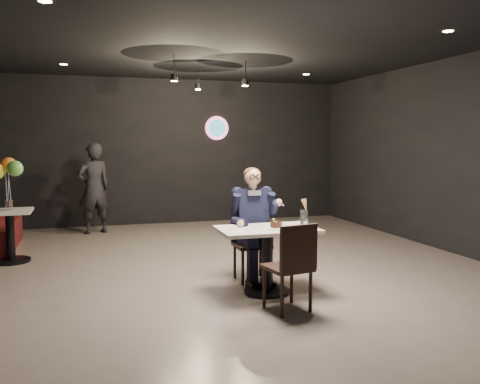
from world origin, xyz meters
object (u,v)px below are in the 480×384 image
object	(u,v)px
seated_man	(252,223)
sundae_glass	(304,218)
main_table	(267,261)
balloon_vase	(9,205)
passerby	(94,188)
chair_near	(287,266)
side_table	(10,236)
chair_far	(252,244)

from	to	relation	value
seated_man	sundae_glass	size ratio (longest dim) A/B	7.41
main_table	balloon_vase	bearing A→B (deg)	140.69
sundae_glass	seated_man	bearing A→B (deg)	124.96
seated_man	passerby	distance (m)	4.34
chair_near	balloon_vase	world-z (taller)	chair_near
main_table	sundae_glass	size ratio (longest dim) A/B	5.66
sundae_glass	side_table	world-z (taller)	sundae_glass
chair_near	seated_man	distance (m)	1.19
seated_man	passerby	bearing A→B (deg)	114.65
side_table	balloon_vase	world-z (taller)	balloon_vase
chair_near	sundae_glass	xyz separation A→B (m)	(0.42, 0.55, 0.39)
chair_far	passerby	world-z (taller)	passerby
seated_man	sundae_glass	world-z (taller)	seated_man
seated_man	balloon_vase	distance (m)	3.55
sundae_glass	chair_far	bearing A→B (deg)	124.96
chair_near	sundae_glass	size ratio (longest dim) A/B	4.74
passerby	chair_far	bearing A→B (deg)	96.54
main_table	chair_near	distance (m)	0.62
balloon_vase	passerby	world-z (taller)	passerby
main_table	seated_man	xyz separation A→B (m)	(0.00, 0.55, 0.34)
balloon_vase	seated_man	bearing A→B (deg)	-32.43
passerby	seated_man	bearing A→B (deg)	96.54
chair_near	chair_far	bearing A→B (deg)	78.89
chair_near	balloon_vase	bearing A→B (deg)	123.26
seated_man	balloon_vase	size ratio (longest dim) A/B	9.63
sundae_glass	passerby	distance (m)	5.07
main_table	chair_near	world-z (taller)	chair_near
chair_near	side_table	bearing A→B (deg)	123.26
chair_far	balloon_vase	world-z (taller)	chair_far
chair_near	passerby	bearing A→B (deg)	98.43
passerby	side_table	bearing A→B (deg)	41.79
chair_near	side_table	size ratio (longest dim) A/B	1.23
chair_far	side_table	size ratio (longest dim) A/B	1.23
seated_man	passerby	xyz separation A→B (m)	(-1.81, 3.95, 0.13)
chair_far	passerby	distance (m)	4.36
seated_man	side_table	size ratio (longest dim) A/B	1.93
main_table	side_table	xyz separation A→B (m)	(-3.00, 2.45, -0.00)
chair_far	passerby	xyz separation A→B (m)	(-1.81, 3.95, 0.39)
sundae_glass	balloon_vase	world-z (taller)	sundae_glass
chair_far	balloon_vase	size ratio (longest dim) A/B	6.16
chair_near	passerby	size ratio (longest dim) A/B	0.54
side_table	balloon_vase	distance (m)	0.45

